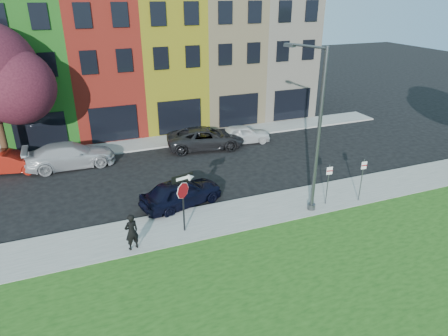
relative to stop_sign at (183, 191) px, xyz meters
name	(u,v)px	position (x,y,z in m)	size (l,w,h in m)	color
ground	(278,245)	(3.62, -2.55, -2.19)	(120.00, 120.00, 0.00)	black
sidewalk_near	(284,206)	(5.62, 0.45, -2.13)	(40.00, 3.00, 0.12)	gray
sidewalk_far	(146,144)	(0.62, 12.45, -2.13)	(40.00, 2.40, 0.12)	gray
rowhouse_block	(132,63)	(1.12, 18.63, 2.80)	(30.00, 10.12, 10.00)	beige
stop_sign	(183,191)	(0.00, 0.00, 0.00)	(1.03, 0.26, 2.90)	black
man	(132,232)	(-2.50, -0.56, -1.22)	(0.72, 0.58, 1.71)	black
sedan_near	(181,192)	(0.61, 2.64, -1.44)	(4.74, 2.92, 1.51)	black
parked_car_red	(9,162)	(-8.26, 10.62, -1.51)	(4.37, 2.26, 1.37)	maroon
parked_car_silver	(70,155)	(-4.65, 10.15, -1.39)	(5.54, 2.34, 1.60)	#A9A9AD
parked_car_dark	(206,138)	(4.54, 10.11, -1.43)	(5.81, 3.28, 1.53)	black
parked_car_white	(243,134)	(7.53, 10.17, -1.51)	(4.18, 2.08, 1.37)	silver
street_lamp	(315,133)	(6.60, -0.26, 2.04)	(1.16, 2.46, 8.15)	#484B4E
parking_sign_a	(328,180)	(7.69, -0.25, -0.67)	(0.32, 0.10, 2.25)	#484B4E
parking_sign_b	(362,175)	(9.57, -0.58, -0.59)	(0.32, 0.09, 2.40)	#484B4E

